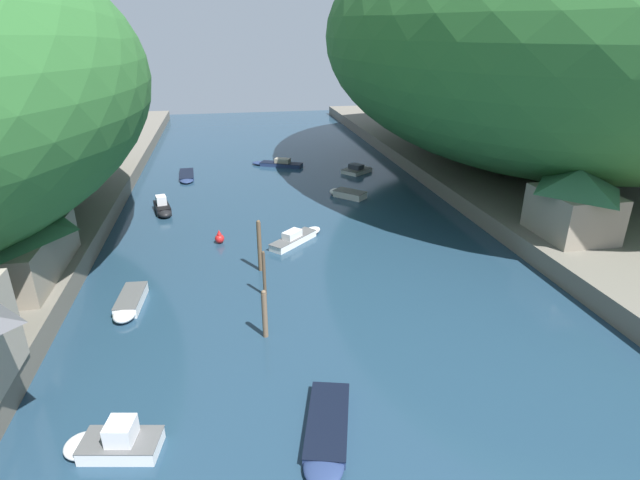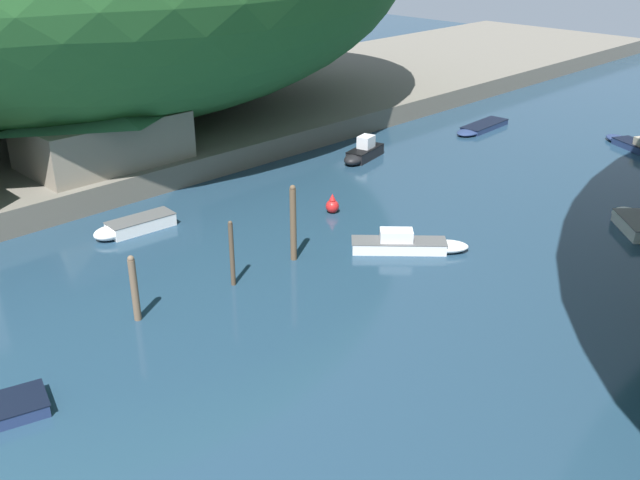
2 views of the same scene
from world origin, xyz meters
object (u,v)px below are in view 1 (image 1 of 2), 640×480
object	(u,v)px
boat_red_skiff	(163,208)
boat_white_cruiser	(327,434)
boat_moored_right	(129,304)
boat_mid_channel	(187,176)
boat_far_right_bank	(298,237)
boat_yellow_tender	(346,193)
boathouse_shed	(6,247)
boat_near_quay	(277,164)
right_bank_cottage	(575,202)
channel_buoy_near	(219,238)
boat_open_rowboat	(358,169)
boat_navy_launch	(112,443)

from	to	relation	value
boat_red_skiff	boat_white_cruiser	world-z (taller)	boat_red_skiff
boat_moored_right	boat_white_cruiser	bearing A→B (deg)	132.01
boat_red_skiff	boat_mid_channel	world-z (taller)	boat_red_skiff
boat_far_right_bank	boat_red_skiff	xyz separation A→B (m)	(-11.00, 8.70, 0.12)
boat_white_cruiser	boat_yellow_tender	bearing A→B (deg)	-89.54
boathouse_shed	boat_near_quay	size ratio (longest dim) A/B	1.51
boathouse_shed	boat_red_skiff	world-z (taller)	boathouse_shed
right_bank_cottage	channel_buoy_near	distance (m)	26.25
boat_yellow_tender	right_bank_cottage	bearing A→B (deg)	-96.82
boat_open_rowboat	boat_red_skiff	distance (m)	23.43
right_bank_cottage	boat_open_rowboat	distance (m)	26.96
boat_near_quay	boat_yellow_tender	size ratio (longest dim) A/B	1.67
boat_open_rowboat	boat_navy_launch	distance (m)	43.67
boat_far_right_bank	boat_yellow_tender	size ratio (longest dim) A/B	1.28
boat_moored_right	channel_buoy_near	world-z (taller)	channel_buoy_near
boathouse_shed	boat_open_rowboat	bearing A→B (deg)	41.26
boat_mid_channel	boat_yellow_tender	size ratio (longest dim) A/B	1.51
right_bank_cottage	boat_yellow_tender	xyz separation A→B (m)	(-12.74, 16.29, -3.70)
boathouse_shed	channel_buoy_near	xyz separation A→B (m)	(12.24, 6.45, -3.04)
boat_navy_launch	boat_white_cruiser	bearing A→B (deg)	-85.37
boathouse_shed	boat_navy_launch	bearing A→B (deg)	-60.09
boat_far_right_bank	boathouse_shed	bearing A→B (deg)	-116.68
boat_open_rowboat	channel_buoy_near	size ratio (longest dim) A/B	4.04
boat_open_rowboat	boat_moored_right	bearing A→B (deg)	-75.91
boat_far_right_bank	boat_near_quay	distance (m)	23.66
boathouse_shed	boat_open_rowboat	size ratio (longest dim) A/B	2.19
boathouse_shed	boat_red_skiff	xyz separation A→B (m)	(7.26, 14.35, -2.99)
boat_mid_channel	boat_white_cruiser	size ratio (longest dim) A/B	0.98
boat_near_quay	boat_moored_right	bearing A→B (deg)	-174.48
boat_navy_launch	boat_moored_right	bearing A→B (deg)	16.34
channel_buoy_near	boathouse_shed	bearing A→B (deg)	-152.23
right_bank_cottage	boat_red_skiff	distance (m)	33.67
boat_open_rowboat	boat_navy_launch	bearing A→B (deg)	-65.67
boat_far_right_bank	boat_yellow_tender	bearing A→B (deg)	104.46
boathouse_shed	right_bank_cottage	distance (m)	37.35
boat_navy_launch	channel_buoy_near	xyz separation A→B (m)	(4.23, 20.38, -0.02)
boathouse_shed	boat_yellow_tender	bearing A→B (deg)	32.97
boathouse_shed	boat_white_cruiser	bearing A→B (deg)	-42.18
boat_far_right_bank	boat_open_rowboat	xyz separation A→B (m)	(9.98, 19.12, -0.04)
boat_moored_right	boat_navy_launch	bearing A→B (deg)	99.68
boat_near_quay	boat_moored_right	xyz separation A→B (m)	(-12.24, -31.95, 0.02)
boat_open_rowboat	boat_white_cruiser	distance (m)	41.35
right_bank_cottage	boat_open_rowboat	world-z (taller)	right_bank_cottage
boat_mid_channel	boat_white_cruiser	distance (m)	41.36
boat_open_rowboat	channel_buoy_near	xyz separation A→B (m)	(-16.00, -18.32, 0.11)
right_bank_cottage	boat_navy_launch	bearing A→B (deg)	-155.13
boat_moored_right	boat_yellow_tender	bearing A→B (deg)	-129.28
boat_red_skiff	boat_near_quay	world-z (taller)	boat_red_skiff
boat_yellow_tender	boat_navy_launch	bearing A→B (deg)	-163.89
boat_red_skiff	boat_white_cruiser	bearing A→B (deg)	94.17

